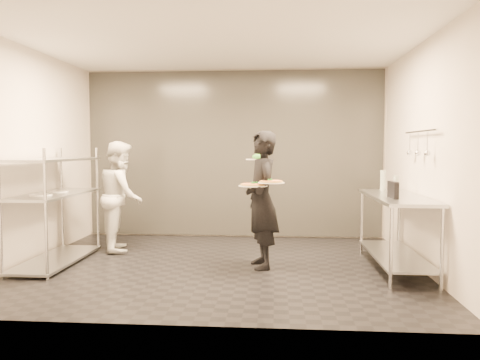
# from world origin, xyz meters

# --- Properties ---
(room_shell) EXTENTS (5.00, 4.00, 2.80)m
(room_shell) POSITION_xyz_m (0.00, 1.18, 1.40)
(room_shell) COLOR black
(room_shell) RESTS_ON ground
(pass_rack) EXTENTS (0.60, 1.60, 1.50)m
(pass_rack) POSITION_xyz_m (-2.15, -0.00, 0.77)
(pass_rack) COLOR silver
(pass_rack) RESTS_ON ground
(prep_counter) EXTENTS (0.60, 1.80, 0.92)m
(prep_counter) POSITION_xyz_m (2.18, 0.00, 0.63)
(prep_counter) COLOR silver
(prep_counter) RESTS_ON ground
(utensil_rail) EXTENTS (0.07, 1.20, 0.31)m
(utensil_rail) POSITION_xyz_m (2.43, -0.00, 1.55)
(utensil_rail) COLOR silver
(utensil_rail) RESTS_ON room_shell
(waiter) EXTENTS (0.56, 0.71, 1.71)m
(waiter) POSITION_xyz_m (0.53, -0.01, 0.86)
(waiter) COLOR black
(waiter) RESTS_ON ground
(chef) EXTENTS (0.80, 0.91, 1.60)m
(chef) POSITION_xyz_m (-1.55, 0.84, 0.80)
(chef) COLOR silver
(chef) RESTS_ON ground
(pizza_plate_near) EXTENTS (0.35, 0.35, 0.05)m
(pizza_plate_near) POSITION_xyz_m (0.43, -0.19, 1.05)
(pizza_plate_near) COLOR white
(pizza_plate_near) RESTS_ON waiter
(pizza_plate_far) EXTENTS (0.32, 0.32, 0.05)m
(pizza_plate_far) POSITION_xyz_m (0.65, -0.24, 1.10)
(pizza_plate_far) COLOR white
(pizza_plate_far) RESTS_ON waiter
(salad_plate) EXTENTS (0.31, 0.31, 0.07)m
(salad_plate) POSITION_xyz_m (0.47, 0.30, 1.37)
(salad_plate) COLOR white
(salad_plate) RESTS_ON waiter
(pos_monitor) EXTENTS (0.07, 0.27, 0.19)m
(pos_monitor) POSITION_xyz_m (2.06, -0.31, 1.02)
(pos_monitor) COLOR black
(pos_monitor) RESTS_ON prep_counter
(bottle_green) EXTENTS (0.08, 0.08, 0.28)m
(bottle_green) POSITION_xyz_m (2.17, 0.67, 1.06)
(bottle_green) COLOR gray
(bottle_green) RESTS_ON prep_counter
(bottle_clear) EXTENTS (0.07, 0.07, 0.23)m
(bottle_clear) POSITION_xyz_m (2.24, 0.27, 1.03)
(bottle_clear) COLOR gray
(bottle_clear) RESTS_ON prep_counter
(bottle_dark) EXTENTS (0.05, 0.05, 0.19)m
(bottle_dark) POSITION_xyz_m (2.19, 0.80, 1.01)
(bottle_dark) COLOR black
(bottle_dark) RESTS_ON prep_counter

